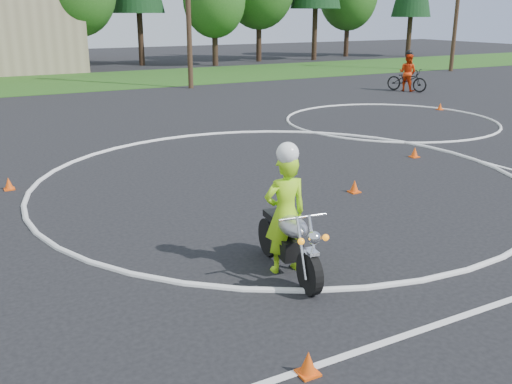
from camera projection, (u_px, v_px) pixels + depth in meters
name	position (u px, v px, depth m)	size (l,w,h in m)	color
ground	(353.00, 216.00, 11.82)	(120.00, 120.00, 0.00)	black
grass_strip	(76.00, 82.00, 34.43)	(120.00, 10.00, 0.02)	#1E4714
course_markings	(320.00, 158.00, 16.45)	(19.05, 19.05, 0.12)	silver
primary_motorcycle	(289.00, 241.00, 9.06)	(0.77, 2.21, 1.16)	black
rider_primary_grp	(285.00, 210.00, 9.03)	(0.76, 0.55, 2.16)	#9FEA18
rider_second_grp	(407.00, 77.00, 30.24)	(1.57, 2.37, 2.15)	black
traffic_cones	(365.00, 174.00, 14.41)	(17.96, 13.31, 0.30)	#F24F0C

